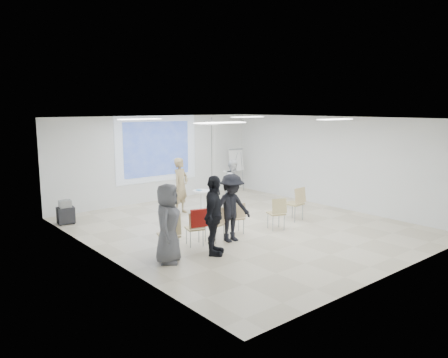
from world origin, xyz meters
TOP-DOWN VIEW (x-y plane):
  - floor at (0.00, 0.00)m, footprint 8.00×9.00m
  - ceiling at (0.00, 0.00)m, footprint 8.00×9.00m
  - wall_back at (0.00, 4.55)m, footprint 8.00×0.10m
  - wall_left at (-4.05, 0.00)m, footprint 0.10×9.00m
  - wall_right at (4.05, 0.00)m, footprint 0.10×9.00m
  - projection_halo at (0.00, 4.49)m, footprint 3.20×0.01m
  - projection_image at (0.00, 4.47)m, footprint 2.60×0.01m
  - pedestal_table at (0.21, 2.16)m, footprint 0.62×0.62m
  - player_left at (-0.43, 2.40)m, footprint 0.86×0.73m
  - player_right at (1.54, 2.15)m, footprint 0.98×0.87m
  - controller_left at (-0.25, 2.65)m, footprint 0.07×0.11m
  - controller_right at (1.36, 2.40)m, footprint 0.07×0.13m
  - chair_far_left at (-2.89, -0.81)m, footprint 0.58×0.60m
  - chair_left_mid at (-2.00, -0.56)m, footprint 0.50×0.52m
  - chair_left_inner at (-1.39, -0.61)m, footprint 0.50×0.52m
  - chair_center at (-0.58, -0.42)m, footprint 0.50×0.52m
  - chair_right_inner at (0.52, -0.84)m, footprint 0.55×0.57m
  - chair_right_far at (1.66, -0.51)m, footprint 0.50×0.54m
  - red_jacket at (-1.98, -0.71)m, footprint 0.45×0.23m
  - laptop at (-1.41, -0.52)m, footprint 0.36×0.30m
  - audience_left at (-2.04, -1.31)m, footprint 1.38×1.36m
  - audience_mid at (-1.09, -0.80)m, footprint 1.27×0.74m
  - audience_outer at (-3.10, -1.07)m, footprint 1.10×1.11m
  - flipchart_easel at (3.21, 3.94)m, footprint 0.73×0.56m
  - av_cart at (-3.67, 3.45)m, footprint 0.50×0.42m
  - ceiling_projector at (0.10, 1.49)m, footprint 0.30×0.25m
  - fluor_panel_nw at (-2.00, 2.00)m, footprint 1.20×0.30m
  - fluor_panel_ne at (2.00, 2.00)m, footprint 1.20×0.30m
  - fluor_panel_sw at (-2.00, -1.50)m, footprint 1.20×0.30m
  - fluor_panel_se at (2.00, -1.50)m, footprint 1.20×0.30m

SIDE VIEW (x-z plane):
  - floor at x=0.00m, z-range -0.10..0.00m
  - av_cart at x=-3.67m, z-range -0.03..0.66m
  - pedestal_table at x=0.21m, z-range 0.04..0.75m
  - laptop at x=-1.41m, z-range 0.45..0.48m
  - chair_center at x=-0.58m, z-range 0.08..0.91m
  - chair_left_mid at x=-2.00m, z-range 0.08..0.92m
  - chair_left_inner at x=-1.39m, z-range 0.08..0.95m
  - chair_right_inner at x=0.52m, z-range 0.08..0.97m
  - chair_far_left at x=-2.89m, z-range 0.09..1.05m
  - chair_right_far at x=1.66m, z-range 0.09..1.09m
  - red_jacket at x=-1.98m, z-range 0.51..0.93m
  - player_right at x=1.54m, z-range 0.00..1.73m
  - audience_mid at x=-1.09m, z-range 0.00..1.92m
  - audience_outer at x=-3.10m, z-range 0.00..1.93m
  - player_left at x=-0.43m, z-range 0.00..1.99m
  - audience_left at x=-2.04m, z-range 0.00..2.08m
  - controller_right at x=1.36m, z-range 1.15..1.19m
  - flipchart_easel at x=3.21m, z-range 0.40..2.10m
  - controller_left at x=-0.25m, z-range 1.29..1.33m
  - wall_back at x=0.00m, z-range 0.00..3.00m
  - wall_left at x=-4.05m, z-range 0.00..3.00m
  - wall_right at x=4.05m, z-range 0.00..3.00m
  - projection_halo at x=0.00m, z-range 0.70..3.00m
  - projection_image at x=0.00m, z-range 0.90..2.80m
  - ceiling_projector at x=0.10m, z-range 1.19..4.19m
  - fluor_panel_nw at x=-2.00m, z-range 2.96..2.98m
  - fluor_panel_ne at x=2.00m, z-range 2.96..2.98m
  - fluor_panel_sw at x=-2.00m, z-range 2.96..2.98m
  - fluor_panel_se at x=2.00m, z-range 2.96..2.98m
  - ceiling at x=0.00m, z-range 3.00..3.10m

